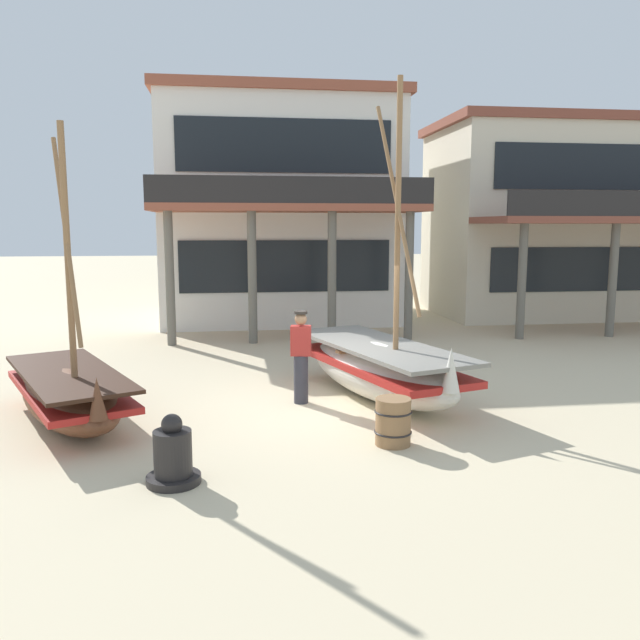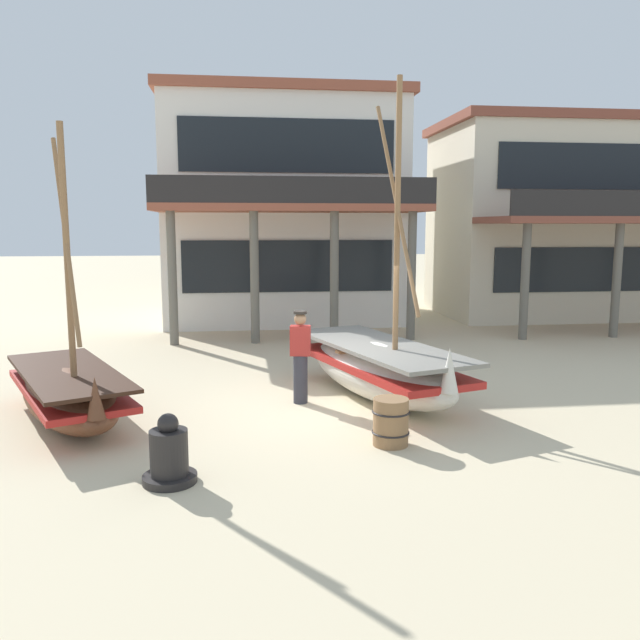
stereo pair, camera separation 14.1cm
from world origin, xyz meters
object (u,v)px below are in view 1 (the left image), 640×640
(fishing_boat_centre_large, at_px, (380,367))
(harbor_building_annex, at_px, (572,220))
(fisherman_by_hull, at_px, (301,358))
(capstan_winch, at_px, (173,457))
(wooden_barrel, at_px, (393,422))
(harbor_building_main, at_px, (278,210))
(fishing_boat_near_left, at_px, (69,393))

(fishing_boat_centre_large, bearing_deg, harbor_building_annex, 47.66)
(fisherman_by_hull, distance_m, capstan_winch, 3.99)
(capstan_winch, bearing_deg, fishing_boat_centre_large, 46.12)
(wooden_barrel, xyz_separation_m, harbor_building_annex, (9.93, 13.06, 3.06))
(wooden_barrel, relative_size, harbor_building_annex, 0.07)
(capstan_winch, height_order, harbor_building_main, harbor_building_main)
(harbor_building_main, xyz_separation_m, harbor_building_annex, (10.58, -0.90, -0.33))
(fisherman_by_hull, xyz_separation_m, capstan_winch, (-1.98, -3.42, -0.49))
(fishing_boat_centre_large, height_order, capstan_winch, fishing_boat_centre_large)
(fishing_boat_centre_large, relative_size, wooden_barrel, 8.13)
(fishing_boat_near_left, bearing_deg, harbor_building_main, 70.54)
(harbor_building_main, bearing_deg, capstan_winch, -99.17)
(capstan_winch, bearing_deg, fishing_boat_near_left, 124.13)
(fishing_boat_centre_large, bearing_deg, wooden_barrel, -98.80)
(fishing_boat_near_left, relative_size, fisherman_by_hull, 2.80)
(wooden_barrel, bearing_deg, fishing_boat_centre_large, 81.20)
(fishing_boat_centre_large, height_order, wooden_barrel, fishing_boat_centre_large)
(harbor_building_annex, bearing_deg, fishing_boat_near_left, -142.84)
(fishing_boat_centre_large, relative_size, harbor_building_main, 0.61)
(harbor_building_main, bearing_deg, harbor_building_annex, -4.86)
(fishing_boat_near_left, bearing_deg, harbor_building_annex, 37.16)
(harbor_building_annex, bearing_deg, harbor_building_main, 175.14)
(fishing_boat_near_left, bearing_deg, wooden_barrel, -19.75)
(fishing_boat_near_left, xyz_separation_m, harbor_building_annex, (14.88, 11.28, 2.92))
(harbor_building_annex, bearing_deg, wooden_barrel, -127.23)
(fishing_boat_centre_large, height_order, harbor_building_main, harbor_building_main)
(fishing_boat_near_left, relative_size, capstan_winch, 5.30)
(fishing_boat_centre_large, xyz_separation_m, wooden_barrel, (-0.40, -2.61, -0.22))
(fishing_boat_near_left, distance_m, harbor_building_annex, 18.90)
(capstan_winch, bearing_deg, fisherman_by_hull, 59.99)
(fisherman_by_hull, height_order, harbor_building_main, harbor_building_main)
(fisherman_by_hull, distance_m, wooden_barrel, 2.70)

